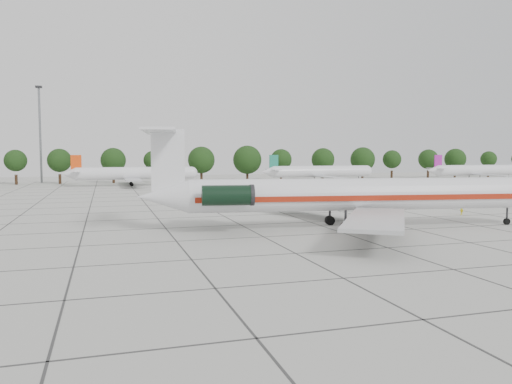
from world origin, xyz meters
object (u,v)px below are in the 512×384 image
Objects in this scene: ground_crew at (461,208)px; bg_airliner_c at (135,174)px; bg_airliner_d at (320,172)px; floodlight_mast at (40,129)px; bg_airliner_e at (477,170)px; main_airliner at (344,194)px.

bg_airliner_c reaches higher than ground_crew.
floodlight_mast is (-71.49, 20.35, 11.37)m from bg_airliner_d.
bg_airliner_d is at bearing 175.61° from bg_airliner_e.
bg_airliner_e is at bearing -11.40° from floodlight_mast.
bg_airliner_d is 47.66m from bg_airliner_e.
bg_airliner_c and bg_airliner_d have the same top height.
main_airliner is at bearing -67.98° from floodlight_mast.
bg_airliner_d is (48.48, -0.74, 0.00)m from bg_airliner_c.
bg_airliner_e is (47.52, -3.65, 0.00)m from bg_airliner_d.
bg_airliner_c is 48.48m from bg_airliner_d.
main_airliner reaches higher than bg_airliner_c.
floodlight_mast reaches higher than bg_airliner_e.
ground_crew is 0.06× the size of bg_airliner_d.
ground_crew is at bearing -100.07° from bg_airliner_d.
bg_airliner_d reaches higher than ground_crew.
bg_airliner_d is at bearing -15.89° from floodlight_mast.
bg_airliner_d is (32.12, 77.02, -0.61)m from main_airliner.
ground_crew is 0.06× the size of bg_airliner_c.
bg_airliner_c is 1.11× the size of floodlight_mast.
main_airliner is 108.28m from bg_airliner_e.
main_airliner is 79.46m from bg_airliner_c.
floodlight_mast is at bearing -95.68° from ground_crew.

